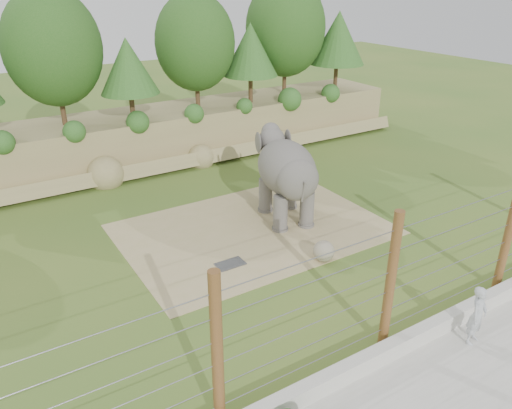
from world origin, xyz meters
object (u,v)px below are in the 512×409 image
elephant (286,180)px  stone_ball (324,251)px  barrier_fence (391,281)px  zookeeper (477,315)px

elephant → stone_ball: size_ratio=5.60×
elephant → barrier_fence: 7.95m
stone_ball → zookeeper: 5.52m
elephant → zookeeper: 8.94m
elephant → stone_ball: elephant is taller
zookeeper → elephant: bearing=76.3°
barrier_fence → zookeeper: bearing=-30.3°
elephant → stone_ball: 3.78m
stone_ball → zookeeper: zookeeper is taller
elephant → barrier_fence: bearing=-91.2°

